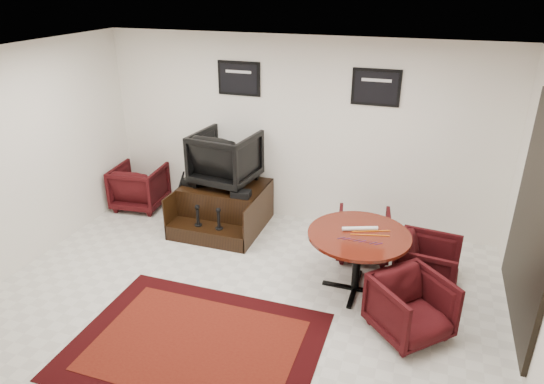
{
  "coord_description": "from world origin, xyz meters",
  "views": [
    {
      "loc": [
        1.85,
        -4.19,
        3.51
      ],
      "look_at": [
        0.14,
        0.9,
        1.13
      ],
      "focal_mm": 32.0,
      "sensor_mm": 36.0,
      "label": 1
    }
  ],
  "objects_px": {
    "meeting_table": "(359,241)",
    "table_chair_window": "(427,263)",
    "table_chair_corner": "(411,304)",
    "shine_chair": "(226,155)",
    "table_chair_back": "(363,232)",
    "shine_podium": "(224,207)",
    "armchair_side": "(139,185)"
  },
  "relations": [
    {
      "from": "meeting_table",
      "to": "table_chair_window",
      "type": "relative_size",
      "value": 1.65
    },
    {
      "from": "table_chair_corner",
      "to": "meeting_table",
      "type": "bearing_deg",
      "value": 93.96
    },
    {
      "from": "shine_chair",
      "to": "table_chair_window",
      "type": "bearing_deg",
      "value": 170.11
    },
    {
      "from": "table_chair_back",
      "to": "table_chair_window",
      "type": "height_order",
      "value": "table_chair_window"
    },
    {
      "from": "shine_podium",
      "to": "meeting_table",
      "type": "height_order",
      "value": "meeting_table"
    },
    {
      "from": "table_chair_window",
      "to": "table_chair_back",
      "type": "bearing_deg",
      "value": 64.41
    },
    {
      "from": "meeting_table",
      "to": "table_chair_corner",
      "type": "bearing_deg",
      "value": -41.63
    },
    {
      "from": "shine_podium",
      "to": "table_chair_back",
      "type": "distance_m",
      "value": 2.17
    },
    {
      "from": "shine_podium",
      "to": "table_chair_window",
      "type": "bearing_deg",
      "value": -14.27
    },
    {
      "from": "table_chair_back",
      "to": "table_chair_corner",
      "type": "xyz_separation_m",
      "value": [
        0.72,
        -1.44,
        0.02
      ]
    },
    {
      "from": "shine_chair",
      "to": "table_chair_window",
      "type": "xyz_separation_m",
      "value": [
        3.01,
        -0.9,
        -0.72
      ]
    },
    {
      "from": "shine_podium",
      "to": "table_chair_window",
      "type": "height_order",
      "value": "table_chair_window"
    },
    {
      "from": "table_chair_corner",
      "to": "table_chair_back",
      "type": "bearing_deg",
      "value": 72.22
    },
    {
      "from": "shine_chair",
      "to": "table_chair_corner",
      "type": "distance_m",
      "value": 3.48
    },
    {
      "from": "shine_podium",
      "to": "meeting_table",
      "type": "distance_m",
      "value": 2.49
    },
    {
      "from": "shine_podium",
      "to": "armchair_side",
      "type": "xyz_separation_m",
      "value": [
        -1.58,
        0.15,
        0.1
      ]
    },
    {
      "from": "shine_podium",
      "to": "table_chair_back",
      "type": "bearing_deg",
      "value": -6.25
    },
    {
      "from": "table_chair_window",
      "to": "table_chair_corner",
      "type": "relative_size",
      "value": 0.99
    },
    {
      "from": "shine_podium",
      "to": "meeting_table",
      "type": "xyz_separation_m",
      "value": [
        2.21,
        -1.08,
        0.4
      ]
    },
    {
      "from": "shine_chair",
      "to": "meeting_table",
      "type": "bearing_deg",
      "value": 157.97
    },
    {
      "from": "shine_podium",
      "to": "armchair_side",
      "type": "bearing_deg",
      "value": 174.47
    },
    {
      "from": "shine_podium",
      "to": "table_chair_back",
      "type": "height_order",
      "value": "table_chair_back"
    },
    {
      "from": "table_chair_window",
      "to": "table_chair_corner",
      "type": "height_order",
      "value": "table_chair_corner"
    },
    {
      "from": "shine_podium",
      "to": "shine_chair",
      "type": "xyz_separation_m",
      "value": [
        -0.0,
        0.14,
        0.79
      ]
    },
    {
      "from": "armchair_side",
      "to": "shine_podium",
      "type": "bearing_deg",
      "value": 168.73
    },
    {
      "from": "armchair_side",
      "to": "meeting_table",
      "type": "xyz_separation_m",
      "value": [
        3.79,
        -1.23,
        0.3
      ]
    },
    {
      "from": "armchair_side",
      "to": "table_chair_corner",
      "type": "relative_size",
      "value": 1.07
    },
    {
      "from": "table_chair_back",
      "to": "table_chair_corner",
      "type": "distance_m",
      "value": 1.61
    },
    {
      "from": "meeting_table",
      "to": "table_chair_corner",
      "type": "relative_size",
      "value": 1.63
    },
    {
      "from": "shine_podium",
      "to": "table_chair_window",
      "type": "relative_size",
      "value": 1.75
    },
    {
      "from": "table_chair_back",
      "to": "table_chair_window",
      "type": "bearing_deg",
      "value": 139.42
    },
    {
      "from": "armchair_side",
      "to": "meeting_table",
      "type": "bearing_deg",
      "value": 156.25
    }
  ]
}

